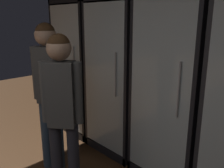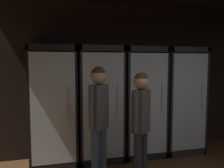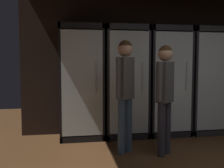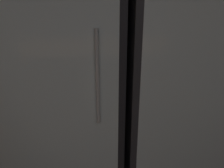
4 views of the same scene
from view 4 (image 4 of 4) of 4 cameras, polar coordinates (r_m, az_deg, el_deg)
wall_back at (r=1.69m, az=-3.15°, el=18.79°), size 6.00×0.06×2.80m
cooler_center at (r=1.47m, az=-14.00°, el=1.05°), size 0.76×0.62×2.00m
cooler_right at (r=1.60m, az=15.61°, el=2.68°), size 0.76×0.62×2.00m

